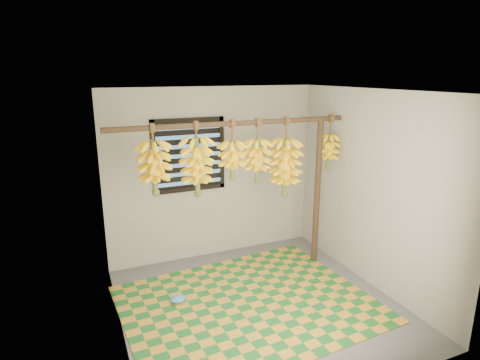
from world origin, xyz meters
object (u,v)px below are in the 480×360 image
support_post (317,193)px  plastic_bag (178,299)px  banana_bunch_c (232,160)px  banana_bunch_f (329,152)px  banana_bunch_a (154,168)px  banana_bunch_e (285,168)px  banana_bunch_d (257,161)px  banana_bunch_b (197,167)px  woven_mat (248,304)px

support_post → plastic_bag: bearing=-171.9°
plastic_bag → banana_bunch_c: 1.74m
plastic_bag → banana_bunch_f: banana_bunch_f is taller
banana_bunch_a → banana_bunch_e: size_ratio=0.78×
plastic_bag → banana_bunch_d: bearing=14.4°
banana_bunch_b → banana_bunch_d: (0.77, 0.00, 0.01)m
woven_mat → banana_bunch_c: 1.69m
banana_bunch_d → woven_mat: bearing=-122.2°
banana_bunch_a → banana_bunch_c: same height
plastic_bag → banana_bunch_a: banana_bunch_a is taller
banana_bunch_a → banana_bunch_f: 2.32m
support_post → banana_bunch_d: banana_bunch_d is taller
woven_mat → banana_bunch_c: bearing=83.7°
support_post → woven_mat: bearing=-154.1°
plastic_bag → banana_bunch_b: size_ratio=0.22×
plastic_bag → banana_bunch_a: bearing=113.7°
banana_bunch_b → banana_bunch_a: bearing=180.0°
support_post → banana_bunch_d: bearing=180.0°
banana_bunch_a → support_post: bearing=0.0°
plastic_bag → banana_bunch_e: (1.53, 0.29, 1.35)m
support_post → banana_bunch_d: 1.05m
banana_bunch_c → banana_bunch_d: 0.33m
woven_mat → banana_bunch_a: (-0.86, 0.64, 1.55)m
banana_bunch_c → banana_bunch_d: size_ratio=0.91×
banana_bunch_f → woven_mat: bearing=-156.4°
support_post → banana_bunch_e: bearing=-180.0°
banana_bunch_e → banana_bunch_f: (0.66, 0.00, 0.16)m
woven_mat → banana_bunch_e: size_ratio=2.69×
banana_bunch_c → banana_bunch_e: same height
support_post → banana_bunch_c: size_ratio=2.79×
banana_bunch_b → banana_bunch_f: bearing=0.0°
banana_bunch_f → banana_bunch_b: bearing=180.0°
woven_mat → banana_bunch_f: (1.46, 0.64, 1.55)m
plastic_bag → banana_bunch_b: banana_bunch_b is taller
banana_bunch_d → banana_bunch_e: same height
banana_bunch_c → woven_mat: bearing=-96.3°
banana_bunch_b → banana_bunch_d: 0.77m
plastic_bag → banana_bunch_e: 2.07m
support_post → banana_bunch_c: 1.36m
banana_bunch_a → banana_bunch_d: bearing=0.0°
banana_bunch_a → banana_bunch_e: (1.66, -0.00, -0.15)m
banana_bunch_f → banana_bunch_e: bearing=180.0°
banana_bunch_a → banana_bunch_c: (0.93, 0.00, 0.01)m
banana_bunch_d → banana_bunch_f: (1.06, -0.00, 0.03)m
banana_bunch_b → banana_bunch_c: size_ratio=1.22×
plastic_bag → banana_bunch_e: banana_bunch_e is taller
banana_bunch_e → banana_bunch_f: size_ratio=1.39×
banana_bunch_b → woven_mat: bearing=-59.7°
banana_bunch_e → banana_bunch_a: bearing=180.0°
banana_bunch_c → banana_bunch_a: bearing=-180.0°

